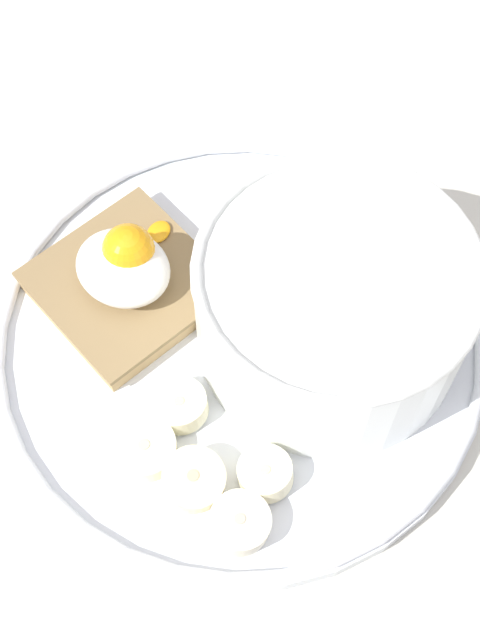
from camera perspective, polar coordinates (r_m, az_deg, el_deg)
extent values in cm
cube|color=beige|center=(49.35, 0.00, -2.22)|extent=(120.00, 120.00, 2.00)
cylinder|color=white|center=(48.01, 0.00, -1.43)|extent=(26.28, 26.28, 1.00)
torus|color=white|center=(47.30, 0.00, -0.98)|extent=(26.08, 26.08, 0.60)
cylinder|color=white|center=(44.88, 5.96, 0.93)|extent=(13.86, 13.86, 6.74)
torus|color=white|center=(42.00, 6.38, 3.19)|extent=(14.06, 14.06, 0.60)
cylinder|color=beige|center=(45.30, 5.90, 0.63)|extent=(12.46, 12.46, 5.39)
ellipsoid|color=beige|center=(43.15, 6.20, 2.25)|extent=(11.84, 11.84, 1.20)
ellipsoid|color=#C5B48D|center=(43.47, 7.55, 3.33)|extent=(0.97, 1.34, 0.53)
ellipsoid|color=olive|center=(43.40, 7.92, 3.48)|extent=(2.04, 1.42, 0.83)
ellipsoid|color=tan|center=(44.49, 5.91, 5.65)|extent=(1.25, 0.88, 0.50)
ellipsoid|color=tan|center=(42.95, 6.34, 2.54)|extent=(1.63, 1.51, 0.59)
ellipsoid|color=#9C6148|center=(44.41, 7.87, 5.36)|extent=(1.85, 1.94, 0.70)
ellipsoid|color=#8C654A|center=(42.11, 8.78, 0.15)|extent=(1.11, 1.65, 0.68)
ellipsoid|color=#947550|center=(42.19, 7.67, 0.70)|extent=(2.03, 1.73, 0.74)
cube|color=olive|center=(48.38, -7.32, 2.52)|extent=(10.47, 10.47, 0.30)
cube|color=tan|center=(48.82, -7.25, 2.20)|extent=(10.26, 10.26, 1.24)
ellipsoid|color=white|center=(47.27, -7.50, 3.34)|extent=(5.26, 4.53, 2.42)
sphere|color=orange|center=(46.88, -7.15, 4.49)|extent=(2.78, 2.78, 2.78)
ellipsoid|color=orange|center=(49.54, -5.23, 5.65)|extent=(1.37, 1.68, 0.36)
cylinder|color=#EFE8BC|center=(45.22, -3.52, -5.72)|extent=(3.52, 3.44, 1.42)
cylinder|color=#BAB593|center=(44.72, -3.56, -5.45)|extent=(0.62, 0.62, 0.18)
cylinder|color=beige|center=(43.82, -3.00, -10.16)|extent=(3.99, 3.91, 1.56)
cylinder|color=tan|center=(43.24, -3.03, -9.91)|extent=(0.71, 0.70, 0.18)
cylinder|color=#F4F0C4|center=(44.57, -5.75, -8.45)|extent=(3.80, 3.80, 1.14)
cylinder|color=#BFBB99|center=(44.04, -5.81, -8.20)|extent=(0.68, 0.68, 0.12)
cylinder|color=#F4EBBD|center=(43.92, 1.63, -9.80)|extent=(3.37, 3.27, 1.48)
cylinder|color=#BEB794|center=(43.39, 1.65, -9.56)|extent=(0.60, 0.59, 0.18)
cylinder|color=#EFE4C5|center=(43.15, -0.02, -12.85)|extent=(3.93, 3.89, 1.49)
cylinder|color=#BAB29A|center=(42.53, -0.02, -12.61)|extent=(0.70, 0.70, 0.16)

